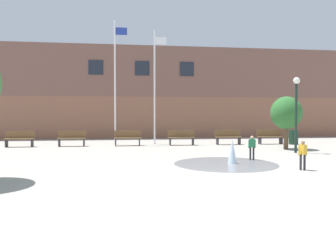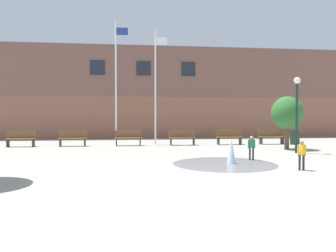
{
  "view_description": "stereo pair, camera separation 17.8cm",
  "coord_description": "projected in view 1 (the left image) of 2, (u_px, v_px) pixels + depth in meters",
  "views": [
    {
      "loc": [
        -1.36,
        -8.53,
        1.84
      ],
      "look_at": [
        0.72,
        7.12,
        1.3
      ],
      "focal_mm": 35.0,
      "sensor_mm": 36.0,
      "label": 1
    },
    {
      "loc": [
        -1.19,
        -8.55,
        1.84
      ],
      "look_at": [
        0.72,
        7.12,
        1.3
      ],
      "focal_mm": 35.0,
      "sensor_mm": 36.0,
      "label": 2
    }
  ],
  "objects": [
    {
      "name": "child_in_fountain",
      "position": [
        303.0,
        153.0,
        10.87
      ],
      "size": [
        0.31,
        0.23,
        0.99
      ],
      "rotation": [
        0.0,
        0.0,
        1.77
      ],
      "color": "#28282D",
      "rests_on": "ground"
    },
    {
      "name": "park_bench_left_of_flagpoles",
      "position": [
        72.0,
        138.0,
        19.14
      ],
      "size": [
        1.6,
        0.44,
        0.91
      ],
      "color": "#28282D",
      "rests_on": "ground"
    },
    {
      "name": "library_building",
      "position": [
        140.0,
        94.0,
        28.26
      ],
      "size": [
        36.0,
        6.05,
        7.22
      ],
      "color": "brown",
      "rests_on": "ground"
    },
    {
      "name": "lamp_post_right_lane",
      "position": [
        296.0,
        103.0,
        15.76
      ],
      "size": [
        0.32,
        0.32,
        3.64
      ],
      "color": "#192D23",
      "rests_on": "ground"
    },
    {
      "name": "street_tree_near_building",
      "position": [
        286.0,
        113.0,
        17.47
      ],
      "size": [
        1.64,
        1.64,
        2.82
      ],
      "color": "brown",
      "rests_on": "ground"
    },
    {
      "name": "flagpole_left",
      "position": [
        115.0,
        79.0,
        20.08
      ],
      "size": [
        0.8,
        0.1,
        7.59
      ],
      "color": "silver",
      "rests_on": "ground"
    },
    {
      "name": "park_bench_far_right",
      "position": [
        270.0,
        136.0,
        20.61
      ],
      "size": [
        1.6,
        0.44,
        0.91
      ],
      "color": "#28282D",
      "rests_on": "ground"
    },
    {
      "name": "flagpole_right",
      "position": [
        155.0,
        84.0,
        20.41
      ],
      "size": [
        0.8,
        0.1,
        7.08
      ],
      "color": "silver",
      "rests_on": "ground"
    },
    {
      "name": "ground_plane",
      "position": [
        177.0,
        184.0,
        8.69
      ],
      "size": [
        100.0,
        100.0,
        0.0
      ],
      "primitive_type": "plane",
      "color": "#9E998E"
    },
    {
      "name": "child_with_pink_shirt",
      "position": [
        252.0,
        146.0,
        13.34
      ],
      "size": [
        0.31,
        0.18,
        0.99
      ],
      "rotation": [
        0.0,
        0.0,
        2.84
      ],
      "color": "#28282D",
      "rests_on": "ground"
    },
    {
      "name": "park_bench_center",
      "position": [
        181.0,
        137.0,
        19.87
      ],
      "size": [
        1.6,
        0.44,
        0.91
      ],
      "color": "#28282D",
      "rests_on": "ground"
    },
    {
      "name": "park_bench_far_left",
      "position": [
        20.0,
        139.0,
        18.74
      ],
      "size": [
        1.6,
        0.44,
        0.91
      ],
      "color": "#28282D",
      "rests_on": "ground"
    },
    {
      "name": "park_bench_near_trashcan",
      "position": [
        228.0,
        137.0,
        20.29
      ],
      "size": [
        1.6,
        0.44,
        0.91
      ],
      "color": "#28282D",
      "rests_on": "ground"
    },
    {
      "name": "splash_fountain",
      "position": [
        229.0,
        158.0,
        12.3
      ],
      "size": [
        3.86,
        3.86,
        0.91
      ],
      "color": "gray",
      "rests_on": "ground"
    },
    {
      "name": "trash_can",
      "position": [
        293.0,
        137.0,
        20.36
      ],
      "size": [
        0.56,
        0.56,
        0.9
      ],
      "primitive_type": "cylinder",
      "color": "#193323",
      "rests_on": "ground"
    },
    {
      "name": "park_bench_under_left_flagpole",
      "position": [
        128.0,
        138.0,
        19.5
      ],
      "size": [
        1.6,
        0.44,
        0.91
      ],
      "color": "#28282D",
      "rests_on": "ground"
    }
  ]
}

